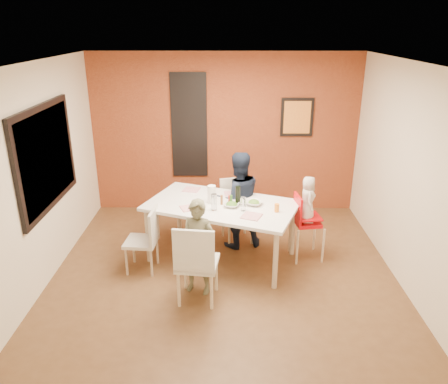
{
  "coord_description": "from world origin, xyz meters",
  "views": [
    {
      "loc": [
        0.04,
        -5.01,
        3.11
      ],
      "look_at": [
        0.0,
        0.3,
        1.05
      ],
      "focal_mm": 35.0,
      "sensor_mm": 36.0,
      "label": 1
    }
  ],
  "objects_px": {
    "chair_near": "(196,261)",
    "toddler": "(308,199)",
    "high_chair": "(305,220)",
    "child_far": "(238,200)",
    "dining_table": "(221,209)",
    "chair_left": "(147,237)",
    "chair_far": "(236,206)",
    "paper_towel_roll": "(212,194)",
    "child_near": "(198,247)",
    "wine_bottle": "(238,195)"
  },
  "relations": [
    {
      "from": "dining_table",
      "to": "paper_towel_roll",
      "type": "height_order",
      "value": "paper_towel_roll"
    },
    {
      "from": "chair_far",
      "to": "paper_towel_roll",
      "type": "bearing_deg",
      "value": -135.89
    },
    {
      "from": "high_chair",
      "to": "wine_bottle",
      "type": "height_order",
      "value": "wine_bottle"
    },
    {
      "from": "chair_left",
      "to": "wine_bottle",
      "type": "distance_m",
      "value": 1.33
    },
    {
      "from": "dining_table",
      "to": "high_chair",
      "type": "distance_m",
      "value": 1.16
    },
    {
      "from": "paper_towel_roll",
      "to": "child_near",
      "type": "bearing_deg",
      "value": -98.92
    },
    {
      "from": "chair_near",
      "to": "child_far",
      "type": "bearing_deg",
      "value": -102.59
    },
    {
      "from": "chair_near",
      "to": "child_far",
      "type": "xyz_separation_m",
      "value": [
        0.51,
        1.46,
        0.15
      ]
    },
    {
      "from": "high_chair",
      "to": "paper_towel_roll",
      "type": "bearing_deg",
      "value": 81.31
    },
    {
      "from": "dining_table",
      "to": "chair_left",
      "type": "distance_m",
      "value": 1.07
    },
    {
      "from": "dining_table",
      "to": "toddler",
      "type": "relative_size",
      "value": 3.46
    },
    {
      "from": "chair_far",
      "to": "toddler",
      "type": "distance_m",
      "value": 1.18
    },
    {
      "from": "dining_table",
      "to": "paper_towel_roll",
      "type": "distance_m",
      "value": 0.24
    },
    {
      "from": "chair_near",
      "to": "paper_towel_roll",
      "type": "relative_size",
      "value": 4.1
    },
    {
      "from": "chair_left",
      "to": "child_near",
      "type": "relative_size",
      "value": 0.72
    },
    {
      "from": "chair_far",
      "to": "chair_left",
      "type": "xyz_separation_m",
      "value": [
        -1.19,
        -0.96,
        -0.04
      ]
    },
    {
      "from": "child_far",
      "to": "chair_far",
      "type": "bearing_deg",
      "value": -100.16
    },
    {
      "from": "high_chair",
      "to": "paper_towel_roll",
      "type": "xyz_separation_m",
      "value": [
        -1.28,
        0.01,
        0.38
      ]
    },
    {
      "from": "child_far",
      "to": "paper_towel_roll",
      "type": "relative_size",
      "value": 5.83
    },
    {
      "from": "chair_left",
      "to": "child_far",
      "type": "relative_size",
      "value": 0.61
    },
    {
      "from": "dining_table",
      "to": "chair_left",
      "type": "bearing_deg",
      "value": -161.41
    },
    {
      "from": "chair_near",
      "to": "wine_bottle",
      "type": "height_order",
      "value": "wine_bottle"
    },
    {
      "from": "dining_table",
      "to": "toddler",
      "type": "xyz_separation_m",
      "value": [
        1.17,
        0.03,
        0.13
      ]
    },
    {
      "from": "chair_near",
      "to": "child_far",
      "type": "relative_size",
      "value": 0.7
    },
    {
      "from": "toddler",
      "to": "dining_table",
      "type": "bearing_deg",
      "value": 91.33
    },
    {
      "from": "chair_near",
      "to": "wine_bottle",
      "type": "distance_m",
      "value": 1.23
    },
    {
      "from": "chair_far",
      "to": "child_far",
      "type": "relative_size",
      "value": 0.65
    },
    {
      "from": "dining_table",
      "to": "high_chair",
      "type": "bearing_deg",
      "value": 1.38
    },
    {
      "from": "chair_far",
      "to": "dining_table",
      "type": "bearing_deg",
      "value": -124.35
    },
    {
      "from": "wine_bottle",
      "to": "paper_towel_roll",
      "type": "xyz_separation_m",
      "value": [
        -0.35,
        0.05,
        -0.01
      ]
    },
    {
      "from": "chair_near",
      "to": "toddler",
      "type": "relative_size",
      "value": 1.56
    },
    {
      "from": "chair_far",
      "to": "high_chair",
      "type": "bearing_deg",
      "value": -48.45
    },
    {
      "from": "chair_far",
      "to": "high_chair",
      "type": "height_order",
      "value": "high_chair"
    },
    {
      "from": "child_near",
      "to": "paper_towel_roll",
      "type": "height_order",
      "value": "child_near"
    },
    {
      "from": "high_chair",
      "to": "toddler",
      "type": "distance_m",
      "value": 0.31
    },
    {
      "from": "dining_table",
      "to": "chair_far",
      "type": "bearing_deg",
      "value": 71.47
    },
    {
      "from": "chair_left",
      "to": "child_near",
      "type": "height_order",
      "value": "child_near"
    },
    {
      "from": "dining_table",
      "to": "high_chair",
      "type": "height_order",
      "value": "high_chair"
    },
    {
      "from": "chair_far",
      "to": "chair_near",
      "type": "bearing_deg",
      "value": -121.83
    },
    {
      "from": "chair_left",
      "to": "child_near",
      "type": "distance_m",
      "value": 0.88
    },
    {
      "from": "chair_left",
      "to": "dining_table",
      "type": "bearing_deg",
      "value": 113.38
    },
    {
      "from": "chair_near",
      "to": "child_near",
      "type": "bearing_deg",
      "value": -85.73
    },
    {
      "from": "high_chair",
      "to": "child_far",
      "type": "relative_size",
      "value": 0.66
    },
    {
      "from": "chair_near",
      "to": "paper_towel_roll",
      "type": "height_order",
      "value": "paper_towel_roll"
    },
    {
      "from": "chair_near",
      "to": "chair_far",
      "type": "height_order",
      "value": "chair_near"
    },
    {
      "from": "dining_table",
      "to": "chair_left",
      "type": "height_order",
      "value": "chair_left"
    },
    {
      "from": "dining_table",
      "to": "chair_near",
      "type": "xyz_separation_m",
      "value": [
        -0.28,
        -1.08,
        -0.18
      ]
    },
    {
      "from": "chair_near",
      "to": "child_far",
      "type": "height_order",
      "value": "child_far"
    },
    {
      "from": "dining_table",
      "to": "chair_near",
      "type": "distance_m",
      "value": 1.13
    },
    {
      "from": "high_chair",
      "to": "dining_table",
      "type": "bearing_deg",
      "value": 83.04
    }
  ]
}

